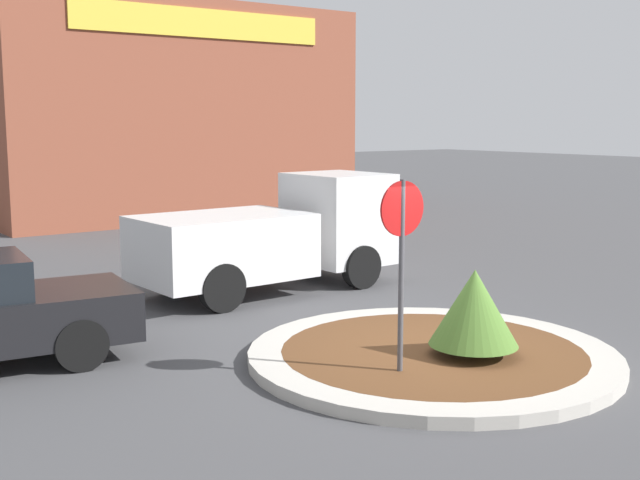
# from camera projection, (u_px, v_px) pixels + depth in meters

# --- Properties ---
(ground_plane) EXTENTS (120.00, 120.00, 0.00)m
(ground_plane) POSITION_uv_depth(u_px,v_px,m) (432.00, 361.00, 11.11)
(ground_plane) COLOR #474749
(traffic_island) EXTENTS (5.11, 5.11, 0.16)m
(traffic_island) POSITION_uv_depth(u_px,v_px,m) (432.00, 355.00, 11.10)
(traffic_island) COLOR #BCB7AD
(traffic_island) RESTS_ON ground_plane
(stop_sign) EXTENTS (0.69, 0.07, 2.59)m
(stop_sign) POSITION_uv_depth(u_px,v_px,m) (402.00, 244.00, 9.92)
(stop_sign) COLOR #4C4C51
(stop_sign) RESTS_ON ground_plane
(island_shrub) EXTENTS (1.20, 1.20, 1.18)m
(island_shrub) POSITION_uv_depth(u_px,v_px,m) (474.00, 307.00, 10.72)
(island_shrub) COLOR brown
(island_shrub) RESTS_ON traffic_island
(utility_truck) EXTENTS (5.26, 2.24, 2.23)m
(utility_truck) POSITION_uv_depth(u_px,v_px,m) (276.00, 235.00, 15.61)
(utility_truck) COLOR silver
(utility_truck) RESTS_ON ground_plane
(storefront_building) EXTENTS (12.41, 6.07, 7.17)m
(storefront_building) POSITION_uv_depth(u_px,v_px,m) (164.00, 112.00, 28.22)
(storefront_building) COLOR brown
(storefront_building) RESTS_ON ground_plane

